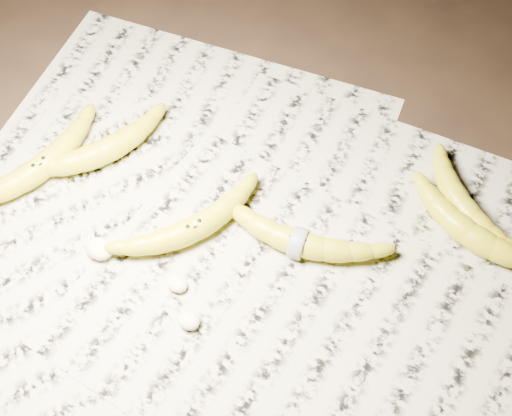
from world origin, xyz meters
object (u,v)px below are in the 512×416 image
at_px(banana_taped, 298,242).
at_px(banana_upper_a, 471,233).
at_px(banana_center, 193,228).
at_px(banana_left_a, 40,167).
at_px(banana_left_b, 102,151).
at_px(banana_upper_b, 461,202).

bearing_deg(banana_taped, banana_upper_a, 23.02).
height_order(banana_taped, banana_upper_a, banana_upper_a).
height_order(banana_center, banana_upper_a, same).
distance_m(banana_center, banana_upper_a, 0.37).
xyz_separation_m(banana_center, banana_upper_a, (0.33, 0.16, 0.00)).
height_order(banana_left_a, banana_center, banana_left_a).
distance_m(banana_left_b, banana_center, 0.19).
bearing_deg(banana_left_a, banana_center, -71.05).
height_order(banana_left_a, banana_upper_b, banana_left_a).
bearing_deg(banana_taped, banana_left_a, -178.85).
bearing_deg(banana_upper_a, banana_upper_b, 138.25).
bearing_deg(banana_center, banana_upper_b, -24.16).
height_order(banana_taped, banana_upper_b, banana_taped).
relative_size(banana_left_b, banana_center, 0.98).
relative_size(banana_left_a, banana_upper_a, 1.12).
bearing_deg(banana_taped, banana_left_b, 171.33).
relative_size(banana_upper_a, banana_upper_b, 1.14).
bearing_deg(banana_left_b, banana_upper_b, -40.68).
distance_m(banana_left_a, banana_upper_b, 0.59).
bearing_deg(banana_upper_b, banana_center, -108.36).
xyz_separation_m(banana_left_b, banana_taped, (0.31, -0.01, -0.00)).
height_order(banana_left_a, banana_taped, banana_left_a).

